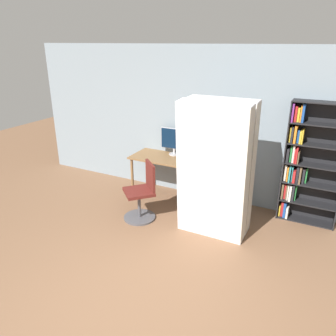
{
  "coord_description": "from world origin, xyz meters",
  "views": [
    {
      "loc": [
        1.61,
        -2.11,
        2.75
      ],
      "look_at": [
        -0.37,
        1.77,
        1.05
      ],
      "focal_mm": 35.0,
      "sensor_mm": 36.0,
      "label": 1
    }
  ],
  "objects": [
    {
      "name": "mattress_far",
      "position": [
        0.24,
        2.28,
        1.01
      ],
      "size": [
        1.0,
        0.32,
        2.02
      ],
      "color": "silver",
      "rests_on": "ground"
    },
    {
      "name": "wall_back",
      "position": [
        0.0,
        3.24,
        1.35
      ],
      "size": [
        8.0,
        0.06,
        2.7
      ],
      "color": "gray",
      "rests_on": "ground"
    },
    {
      "name": "office_chair",
      "position": [
        -0.93,
        1.95,
        0.39
      ],
      "size": [
        0.62,
        0.62,
        0.96
      ],
      "color": "#4C4C51",
      "rests_on": "ground"
    },
    {
      "name": "mattress_near",
      "position": [
        0.24,
        1.97,
        1.01
      ],
      "size": [
        1.0,
        0.39,
        2.02
      ],
      "color": "silver",
      "rests_on": "ground"
    },
    {
      "name": "bookshelf",
      "position": [
        1.36,
        3.1,
        0.94
      ],
      "size": [
        0.87,
        0.29,
        1.93
      ],
      "color": "black",
      "rests_on": "ground"
    },
    {
      "name": "desk",
      "position": [
        -0.96,
        2.88,
        0.66
      ],
      "size": [
        1.29,
        0.65,
        0.76
      ],
      "color": "brown",
      "rests_on": "ground"
    },
    {
      "name": "ground_plane",
      "position": [
        0.0,
        0.0,
        0.0
      ],
      "size": [
        16.0,
        16.0,
        0.0
      ],
      "primitive_type": "plane",
      "color": "brown"
    },
    {
      "name": "monitor",
      "position": [
        -0.91,
        3.1,
        1.04
      ],
      "size": [
        0.54,
        0.19,
        0.5
      ],
      "color": "#B7B7BC",
      "rests_on": "desk"
    }
  ]
}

